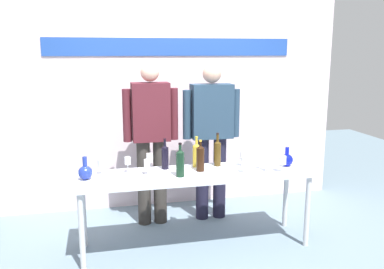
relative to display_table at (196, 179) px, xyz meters
name	(u,v)px	position (x,y,z in m)	size (l,w,h in m)	color
ground_plane	(195,246)	(0.00, 0.00, -0.67)	(10.00, 10.00, 0.00)	slate
back_wall	(171,80)	(0.00, 1.23, 0.83)	(4.08, 0.11, 3.00)	silver
display_table	(196,179)	(0.00, 0.00, 0.00)	(2.19, 0.56, 0.74)	silver
decanter_blue_left	(85,172)	(-0.99, 0.01, 0.13)	(0.12, 0.12, 0.21)	#22359B
decanter_blue_right	(287,160)	(0.92, 0.01, 0.13)	(0.12, 0.12, 0.19)	#0C16BA
presenter_left	(151,134)	(-0.33, 0.64, 0.31)	(0.58, 0.22, 1.73)	#332E29
presenter_right	(211,131)	(0.33, 0.64, 0.32)	(0.63, 0.22, 1.71)	black
wine_bottle_0	(200,157)	(0.05, 0.03, 0.20)	(0.08, 0.08, 0.30)	black
wine_bottle_1	(180,162)	(-0.16, -0.09, 0.20)	(0.08, 0.08, 0.31)	black
wine_bottle_2	(165,156)	(-0.26, 0.18, 0.19)	(0.07, 0.07, 0.30)	black
wine_bottle_3	(217,152)	(0.26, 0.17, 0.20)	(0.07, 0.07, 0.33)	#443110
wine_bottle_4	(196,154)	(0.05, 0.19, 0.19)	(0.07, 0.07, 0.30)	gold
wine_glass_left_0	(150,158)	(-0.40, 0.18, 0.18)	(0.06, 0.06, 0.16)	white
wine_glass_left_1	(128,161)	(-0.61, 0.12, 0.18)	(0.06, 0.06, 0.15)	white
wine_glass_left_2	(101,163)	(-0.85, 0.13, 0.17)	(0.06, 0.06, 0.14)	white
wine_glass_left_3	(147,164)	(-0.45, 0.03, 0.16)	(0.06, 0.06, 0.14)	white
wine_glass_right_0	(245,162)	(0.44, -0.11, 0.17)	(0.07, 0.07, 0.14)	white
wine_glass_right_1	(244,156)	(0.51, 0.10, 0.17)	(0.07, 0.07, 0.15)	white
wine_glass_right_2	(269,160)	(0.67, -0.13, 0.18)	(0.06, 0.06, 0.15)	white
wine_glass_right_3	(282,161)	(0.79, -0.17, 0.17)	(0.07, 0.07, 0.15)	white
wine_glass_right_4	(262,159)	(0.64, -0.03, 0.16)	(0.06, 0.06, 0.14)	white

